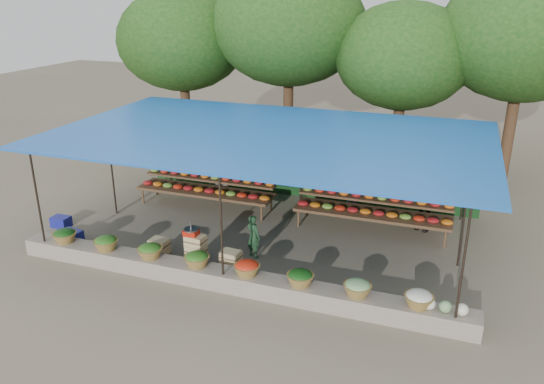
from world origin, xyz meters
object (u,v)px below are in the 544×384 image
(weighing_scale, at_px, (191,232))
(blue_crate_back, at_px, (61,222))
(blue_crate_front, at_px, (71,237))
(crate_counter, at_px, (195,253))
(vendor_seated, at_px, (253,236))

(weighing_scale, bearing_deg, blue_crate_back, 171.07)
(weighing_scale, distance_m, blue_crate_front, 3.59)
(crate_counter, relative_size, blue_crate_back, 4.89)
(blue_crate_front, bearing_deg, blue_crate_back, 149.96)
(vendor_seated, distance_m, blue_crate_front, 4.85)
(weighing_scale, distance_m, blue_crate_back, 4.57)
(vendor_seated, height_order, blue_crate_front, vendor_seated)
(blue_crate_back, bearing_deg, vendor_seated, 1.42)
(blue_crate_front, relative_size, blue_crate_back, 1.12)
(weighing_scale, height_order, blue_crate_back, weighing_scale)
(blue_crate_back, bearing_deg, crate_counter, -8.77)
(weighing_scale, height_order, vendor_seated, weighing_scale)
(crate_counter, xyz_separation_m, blue_crate_back, (-4.54, 0.70, -0.17))
(vendor_seated, height_order, blue_crate_back, vendor_seated)
(crate_counter, relative_size, blue_crate_front, 4.37)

